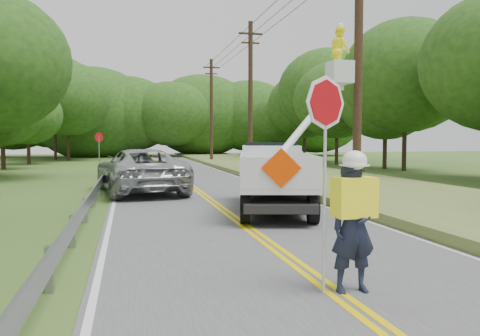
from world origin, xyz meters
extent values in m
plane|color=#354F21|center=(0.00, 0.00, 0.00)|extent=(140.00, 140.00, 0.00)
cube|color=#4A4B4C|center=(0.00, 14.00, 0.01)|extent=(7.20, 96.00, 0.02)
cube|color=#FAD200|center=(-0.10, 14.00, 0.02)|extent=(0.12, 96.00, 0.00)
cube|color=#FAD200|center=(0.10, 14.00, 0.02)|extent=(0.12, 96.00, 0.00)
cube|color=silver|center=(-3.45, 14.00, 0.02)|extent=(0.12, 96.00, 0.00)
cube|color=silver|center=(3.45, 14.00, 0.02)|extent=(0.12, 96.00, 0.00)
cube|color=gray|center=(-4.10, 1.00, 0.35)|extent=(0.12, 0.14, 0.70)
cube|color=gray|center=(-4.10, 4.00, 0.35)|extent=(0.12, 0.14, 0.70)
cube|color=gray|center=(-4.10, 7.00, 0.35)|extent=(0.12, 0.14, 0.70)
cube|color=gray|center=(-4.10, 10.00, 0.35)|extent=(0.12, 0.14, 0.70)
cube|color=gray|center=(-4.10, 13.00, 0.35)|extent=(0.12, 0.14, 0.70)
cube|color=gray|center=(-4.10, 16.00, 0.35)|extent=(0.12, 0.14, 0.70)
cube|color=gray|center=(-4.10, 19.00, 0.35)|extent=(0.12, 0.14, 0.70)
cube|color=gray|center=(-4.10, 22.00, 0.35)|extent=(0.12, 0.14, 0.70)
cube|color=gray|center=(-4.10, 25.00, 0.35)|extent=(0.12, 0.14, 0.70)
cube|color=gray|center=(-4.10, 28.00, 0.35)|extent=(0.12, 0.14, 0.70)
cube|color=gray|center=(-4.10, 31.00, 0.35)|extent=(0.12, 0.14, 0.70)
cube|color=gray|center=(-4.10, 34.00, 0.35)|extent=(0.12, 0.14, 0.70)
cube|color=gray|center=(-4.10, 37.00, 0.35)|extent=(0.12, 0.14, 0.70)
cube|color=gray|center=(-4.00, 15.00, 0.60)|extent=(0.05, 48.00, 0.34)
cylinder|color=black|center=(5.00, 9.00, 5.00)|extent=(0.30, 0.30, 10.00)
cylinder|color=black|center=(5.00, 24.00, 5.00)|extent=(0.30, 0.30, 10.00)
cube|color=black|center=(5.00, 24.00, 9.20)|extent=(1.60, 0.12, 0.12)
cube|color=black|center=(5.00, 24.00, 8.60)|extent=(1.20, 0.10, 0.10)
cylinder|color=black|center=(5.00, 39.00, 5.00)|extent=(0.30, 0.30, 10.00)
cube|color=black|center=(5.00, 39.00, 9.20)|extent=(1.60, 0.12, 0.12)
cube|color=black|center=(5.00, 39.00, 8.60)|extent=(1.20, 0.10, 0.10)
cylinder|color=black|center=(4.30, 17.50, 9.10)|extent=(0.03, 43.00, 0.03)
cylinder|color=black|center=(5.00, 17.50, 9.10)|extent=(0.03, 43.00, 0.03)
cylinder|color=black|center=(5.70, 17.50, 9.10)|extent=(0.03, 43.00, 0.03)
cube|color=#4F692D|center=(7.10, 14.00, 0.15)|extent=(7.00, 96.00, 0.30)
cylinder|color=#332319|center=(-12.01, 31.78, 1.28)|extent=(0.32, 0.32, 2.55)
ellipsoid|color=#203F14|center=(-12.01, 31.78, 4.40)|extent=(5.96, 5.96, 5.24)
cylinder|color=#332319|center=(-11.62, 39.03, 1.29)|extent=(0.32, 0.32, 2.58)
ellipsoid|color=#203F14|center=(-11.62, 39.03, 4.45)|extent=(6.03, 6.03, 5.30)
cylinder|color=#332319|center=(-9.03, 45.86, 1.88)|extent=(0.32, 0.32, 3.77)
ellipsoid|color=#203F14|center=(-9.03, 45.86, 6.49)|extent=(8.80, 8.80, 7.74)
cylinder|color=#332319|center=(-10.67, 48.22, 2.07)|extent=(0.32, 0.32, 4.13)
ellipsoid|color=#203F14|center=(-10.67, 48.22, 7.11)|extent=(9.64, 9.64, 8.48)
cylinder|color=#332319|center=(16.45, 23.90, 1.97)|extent=(0.32, 0.32, 3.94)
ellipsoid|color=#203F14|center=(16.45, 23.90, 6.79)|extent=(9.19, 9.19, 8.09)
cylinder|color=#332319|center=(16.23, 26.16, 1.60)|extent=(0.32, 0.32, 3.20)
ellipsoid|color=#203F14|center=(16.23, 26.16, 5.51)|extent=(7.46, 7.46, 6.56)
cylinder|color=#332319|center=(15.25, 32.65, 1.68)|extent=(0.32, 0.32, 3.36)
ellipsoid|color=#203F14|center=(15.25, 32.65, 5.78)|extent=(7.83, 7.83, 6.89)
cylinder|color=#332319|center=(16.05, 36.95, 2.02)|extent=(0.32, 0.32, 4.05)
ellipsoid|color=#203F14|center=(16.05, 36.95, 6.97)|extent=(9.45, 9.45, 8.31)
cylinder|color=#332319|center=(15.70, 41.70, 1.72)|extent=(0.32, 0.32, 3.44)
ellipsoid|color=#203F14|center=(15.70, 41.70, 5.93)|extent=(8.03, 8.03, 7.07)
cylinder|color=#332319|center=(14.51, 45.82, 1.40)|extent=(0.32, 0.32, 2.79)
ellipsoid|color=#203F14|center=(14.51, 45.82, 4.81)|extent=(6.52, 6.52, 5.74)
ellipsoid|color=#203F14|center=(-17.04, 57.94, 5.50)|extent=(12.24, 9.18, 9.18)
ellipsoid|color=#203F14|center=(-12.14, 57.28, 5.50)|extent=(11.64, 8.73, 8.73)
ellipsoid|color=#203F14|center=(-7.32, 56.41, 5.50)|extent=(15.82, 11.86, 11.86)
ellipsoid|color=#203F14|center=(-2.99, 56.15, 5.50)|extent=(12.93, 9.70, 9.70)
ellipsoid|color=#203F14|center=(2.46, 54.40, 5.50)|extent=(10.95, 8.22, 8.22)
ellipsoid|color=#203F14|center=(7.06, 57.79, 5.50)|extent=(14.87, 11.15, 11.15)
ellipsoid|color=#203F14|center=(13.51, 56.98, 5.50)|extent=(13.02, 9.77, 9.77)
ellipsoid|color=#203F14|center=(17.44, 56.09, 5.50)|extent=(10.86, 8.14, 8.14)
ellipsoid|color=#203F14|center=(22.13, 54.07, 5.50)|extent=(13.60, 10.20, 10.20)
imported|color=#191E33|center=(0.28, -0.06, 0.99)|extent=(0.72, 0.48, 1.94)
cube|color=#FFF71D|center=(0.28, -0.06, 1.43)|extent=(0.60, 0.38, 0.59)
ellipsoid|color=white|center=(0.28, -0.06, 1.97)|extent=(0.36, 0.36, 0.29)
cylinder|color=#B7B7B7|center=(-0.17, -0.02, 1.38)|extent=(0.04, 0.04, 2.72)
cylinder|color=#AA0910|center=(-0.17, -0.02, 2.80)|extent=(0.72, 0.34, 0.78)
cylinder|color=black|center=(0.09, 5.75, 0.45)|extent=(0.48, 0.91, 0.87)
cylinder|color=black|center=(1.84, 5.31, 0.45)|extent=(0.48, 0.91, 0.87)
cylinder|color=black|center=(0.53, 7.50, 0.45)|extent=(0.48, 0.91, 0.87)
cylinder|color=black|center=(2.28, 7.06, 0.45)|extent=(0.48, 0.91, 0.87)
cylinder|color=black|center=(1.09, 9.69, 0.45)|extent=(0.48, 0.91, 0.87)
cylinder|color=black|center=(2.84, 9.24, 0.45)|extent=(0.48, 0.91, 0.87)
cube|color=black|center=(1.47, 7.54, 0.52)|extent=(3.26, 6.06, 0.23)
cube|color=silver|center=(1.32, 6.93, 0.97)|extent=(3.03, 4.53, 0.20)
cube|color=silver|center=(0.33, 7.18, 1.42)|extent=(1.07, 4.03, 0.81)
cube|color=silver|center=(2.31, 6.68, 1.42)|extent=(1.07, 4.03, 0.81)
cube|color=silver|center=(0.81, 4.94, 1.42)|extent=(2.02, 0.56, 0.81)
cube|color=silver|center=(2.07, 9.90, 1.24)|extent=(2.39, 2.16, 1.62)
cube|color=black|center=(2.12, 10.08, 1.82)|extent=(2.04, 1.58, 0.68)
cube|color=silver|center=(1.07, 5.97, 1.42)|extent=(0.99, 0.99, 0.72)
cube|color=silver|center=(4.30, 9.00, 4.60)|extent=(0.77, 0.77, 0.77)
imported|color=#FFF71D|center=(4.30, 9.00, 5.36)|extent=(0.62, 0.80, 1.65)
cube|color=#FF3F00|center=(0.80, 4.88, 1.55)|extent=(1.00, 0.29, 1.02)
imported|color=#A8ABAF|center=(-2.46, 13.94, 0.94)|extent=(4.03, 7.04, 1.85)
imported|color=#3A3E42|center=(-2.43, 26.35, 0.82)|extent=(2.29, 5.54, 1.60)
cylinder|color=gray|center=(-4.59, 22.33, 1.25)|extent=(0.06, 0.06, 2.50)
cylinder|color=#AA0910|center=(-4.59, 22.33, 2.39)|extent=(0.47, 0.35, 0.57)
camera|label=1|loc=(-2.94, -6.33, 2.28)|focal=35.20mm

